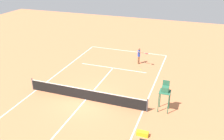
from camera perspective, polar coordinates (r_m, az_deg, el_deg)
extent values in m
plane|color=#D37A4C|center=(19.89, -6.14, -6.86)|extent=(60.00, 60.00, 0.00)
cube|color=white|center=(30.01, 3.68, 4.46)|extent=(9.37, 0.10, 0.01)
cube|color=white|center=(18.59, 7.21, -9.39)|extent=(0.10, 23.93, 0.01)
cube|color=white|center=(22.11, -17.20, -4.44)|extent=(0.10, 23.93, 0.01)
cube|color=white|center=(25.26, 0.24, 0.49)|extent=(7.03, 0.10, 0.01)
cube|color=white|center=(19.88, -6.14, -6.85)|extent=(0.10, 13.16, 0.01)
cylinder|color=#4C4C51|center=(18.25, 8.22, -8.16)|extent=(0.10, 0.10, 1.07)
cylinder|color=#4C4C51|center=(22.04, -18.01, -3.09)|extent=(0.10, 0.10, 1.07)
cube|color=black|center=(19.65, -6.20, -5.73)|extent=(9.97, 0.03, 0.91)
cube|color=white|center=(19.42, -6.26, -4.52)|extent=(9.97, 0.04, 0.06)
cylinder|color=#9E704C|center=(26.37, 6.31, 2.39)|extent=(0.12, 0.12, 0.84)
cylinder|color=#9E704C|center=(26.20, 6.10, 2.26)|extent=(0.12, 0.12, 0.84)
cylinder|color=#2647B7|center=(26.01, 6.28, 3.85)|extent=(0.28, 0.28, 0.66)
sphere|color=#9E704C|center=(25.83, 6.34, 4.92)|extent=(0.24, 0.24, 0.24)
cylinder|color=#9E704C|center=(26.15, 6.48, 4.04)|extent=(0.09, 0.09, 0.58)
cylinder|color=#9E704C|center=(25.64, 6.68, 4.12)|extent=(0.59, 0.23, 0.09)
cylinder|color=black|center=(25.47, 7.52, 3.93)|extent=(0.26, 0.10, 0.04)
ellipsoid|color=red|center=(25.35, 8.10, 3.79)|extent=(0.38, 0.35, 0.04)
sphere|color=#CCE033|center=(24.94, 6.66, 0.06)|extent=(0.07, 0.07, 0.07)
cylinder|color=#2D6B4C|center=(18.16, 12.95, -7.88)|extent=(0.07, 0.07, 1.55)
cylinder|color=#2D6B4C|center=(18.22, 10.76, -7.54)|extent=(0.07, 0.07, 1.55)
cylinder|color=#2D6B4C|center=(18.75, 13.25, -6.78)|extent=(0.07, 0.07, 1.55)
cylinder|color=#2D6B4C|center=(18.81, 11.13, -6.45)|extent=(0.07, 0.07, 1.55)
cube|color=#2D6B4C|center=(18.08, 12.25, -4.98)|extent=(0.80, 0.80, 0.06)
cube|color=#2D6B4C|center=(17.97, 12.31, -4.35)|extent=(0.50, 0.44, 0.40)
cube|color=#2D6B4C|center=(17.98, 12.50, -3.08)|extent=(0.50, 0.06, 0.50)
cube|color=yellow|center=(16.24, 7.11, -14.48)|extent=(0.76, 0.32, 0.30)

